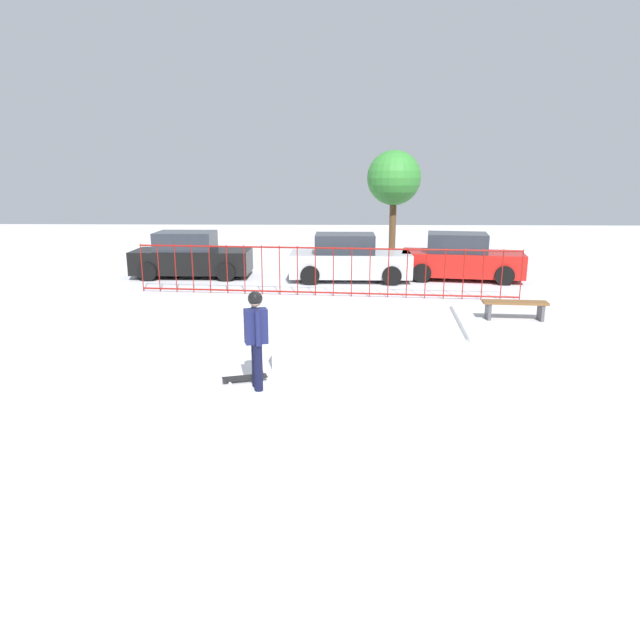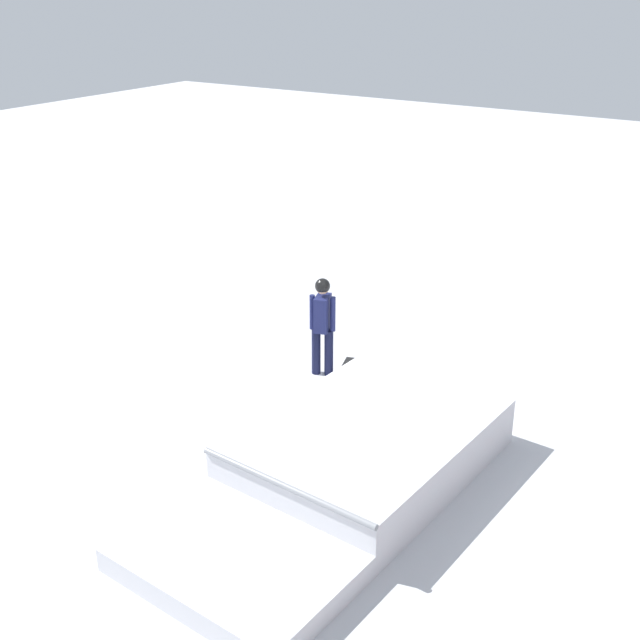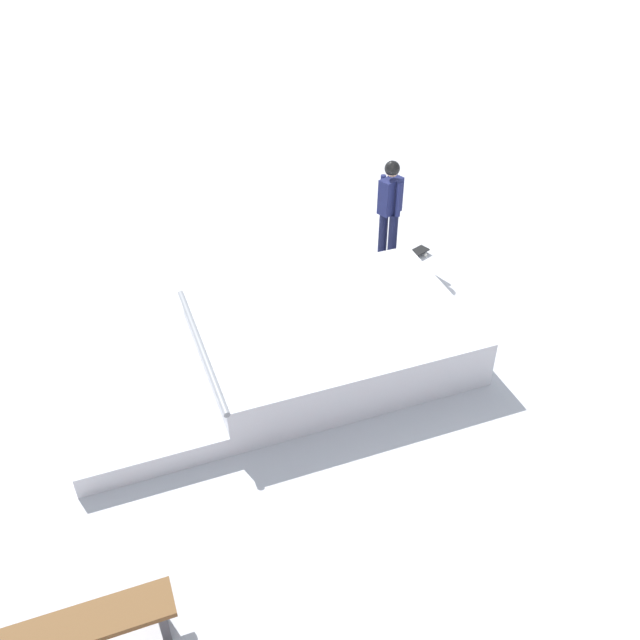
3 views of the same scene
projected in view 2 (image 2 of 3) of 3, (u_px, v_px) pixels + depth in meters
name	position (u px, v px, depth m)	size (l,w,h in m)	color
ground_plane	(366.00, 423.00, 12.27)	(60.00, 60.00, 0.00)	silver
skate_ramp	(348.00, 464.00, 10.69)	(5.58, 3.00, 0.74)	silver
skater	(323.00, 319.00, 13.37)	(0.43, 0.42, 1.73)	black
skateboard	(347.00, 368.00, 13.80)	(0.82, 0.43, 0.09)	black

